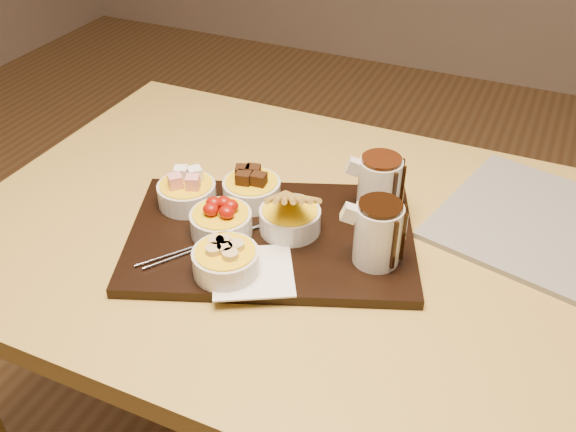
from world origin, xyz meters
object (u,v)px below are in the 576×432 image
at_px(pitcher_milk_chocolate, 379,187).
at_px(newspaper, 567,234).
at_px(dining_table, 316,279).
at_px(bowl_strawberries, 221,223).
at_px(serving_board, 271,237).
at_px(pitcher_dark_chocolate, 378,234).

relative_size(pitcher_milk_chocolate, newspaper, 0.25).
distance_m(dining_table, bowl_strawberries, 0.21).
bearing_deg(pitcher_milk_chocolate, bowl_strawberries, -163.61).
xyz_separation_m(bowl_strawberries, newspaper, (0.51, 0.25, -0.03)).
relative_size(dining_table, newspaper, 3.00).
bearing_deg(bowl_strawberries, serving_board, 24.79).
bearing_deg(dining_table, pitcher_milk_chocolate, 47.13).
height_order(dining_table, pitcher_milk_chocolate, pitcher_milk_chocolate).
bearing_deg(newspaper, serving_board, -140.61).
relative_size(serving_board, bowl_strawberries, 4.60).
xyz_separation_m(serving_board, newspaper, (0.44, 0.21, -0.00)).
bearing_deg(newspaper, bowl_strawberries, -140.76).
xyz_separation_m(serving_board, pitcher_dark_chocolate, (0.18, 0.00, 0.06)).
bearing_deg(serving_board, bowl_strawberries, -176.42).
height_order(serving_board, bowl_strawberries, bowl_strawberries).
bearing_deg(serving_board, pitcher_milk_chocolate, 21.80).
distance_m(dining_table, newspaper, 0.43).
bearing_deg(pitcher_dark_chocolate, newspaper, 17.17).
height_order(bowl_strawberries, pitcher_dark_chocolate, pitcher_dark_chocolate).
bearing_deg(pitcher_milk_chocolate, pitcher_dark_chocolate, -94.40).
xyz_separation_m(dining_table, serving_board, (-0.06, -0.05, 0.11)).
bearing_deg(bowl_strawberries, dining_table, 31.00).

